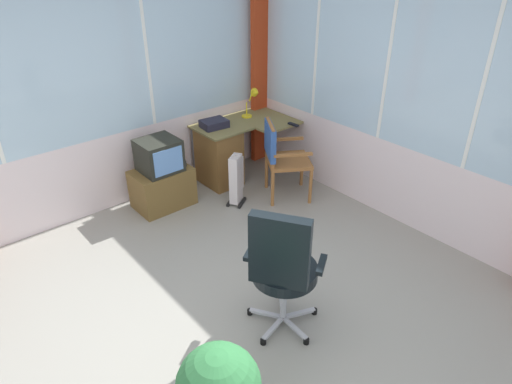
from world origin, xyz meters
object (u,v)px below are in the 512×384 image
(desk_lamp, at_px, (254,98))
(office_chair, at_px, (282,265))
(wooden_armchair, at_px, (278,151))
(paper_tray, at_px, (214,124))
(tv_on_stand, at_px, (162,177))
(space_heater, at_px, (237,179))
(tv_remote, at_px, (293,125))
(desk, at_px, (222,153))

(desk_lamp, bearing_deg, office_chair, -126.04)
(wooden_armchair, height_order, office_chair, office_chair)
(desk_lamp, distance_m, paper_tray, 0.63)
(tv_on_stand, bearing_deg, space_heater, -36.09)
(paper_tray, relative_size, space_heater, 0.50)
(paper_tray, height_order, tv_on_stand, paper_tray)
(office_chair, bearing_deg, space_heater, 61.44)
(desk_lamp, distance_m, tv_remote, 0.61)
(wooden_armchair, height_order, space_heater, wooden_armchair)
(desk_lamp, distance_m, space_heater, 1.12)
(paper_tray, xyz_separation_m, tv_on_stand, (-0.81, -0.08, -0.41))
(office_chair, bearing_deg, desk, 63.46)
(office_chair, height_order, tv_on_stand, office_chair)
(office_chair, bearing_deg, paper_tray, 65.09)
(desk, relative_size, tv_on_stand, 1.44)
(office_chair, bearing_deg, wooden_armchair, 47.98)
(desk_lamp, relative_size, tv_on_stand, 0.46)
(desk_lamp, relative_size, wooden_armchair, 0.40)
(wooden_armchair, bearing_deg, desk, 110.52)
(tv_on_stand, xyz_separation_m, space_heater, (0.68, -0.50, -0.05))
(office_chair, relative_size, tv_on_stand, 1.38)
(tv_on_stand, relative_size, space_heater, 1.35)
(paper_tray, xyz_separation_m, space_heater, (-0.13, -0.57, -0.47))
(tv_remote, relative_size, paper_tray, 0.50)
(desk, distance_m, wooden_armchair, 0.80)
(space_heater, bearing_deg, tv_on_stand, 143.91)
(desk, relative_size, office_chair, 1.04)
(desk, relative_size, tv_remote, 7.77)
(tv_remote, relative_size, tv_on_stand, 0.19)
(desk_lamp, bearing_deg, tv_on_stand, -177.82)
(paper_tray, height_order, office_chair, office_chair)
(tv_on_stand, height_order, space_heater, tv_on_stand)
(desk_lamp, xyz_separation_m, tv_on_stand, (-1.40, -0.05, -0.61))
(desk_lamp, relative_size, space_heater, 0.61)
(tv_on_stand, bearing_deg, wooden_armchair, -31.22)
(desk, xyz_separation_m, tv_remote, (0.70, -0.52, 0.35))
(space_heater, bearing_deg, wooden_armchair, -22.94)
(paper_tray, distance_m, office_chair, 2.58)
(tv_remote, distance_m, wooden_armchair, 0.50)
(paper_tray, distance_m, wooden_armchair, 0.86)
(tv_on_stand, bearing_deg, paper_tray, 5.63)
(desk_lamp, xyz_separation_m, paper_tray, (-0.60, 0.03, -0.19))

